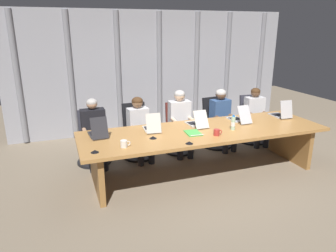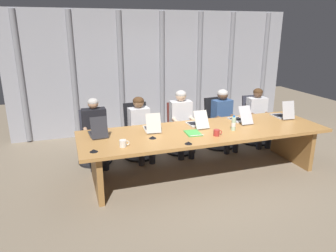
% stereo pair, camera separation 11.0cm
% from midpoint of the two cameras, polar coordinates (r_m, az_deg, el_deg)
% --- Properties ---
extents(ground_plane, '(12.95, 12.95, 0.00)m').
position_cam_midpoint_polar(ground_plane, '(5.32, 5.80, -8.43)').
color(ground_plane, '#7F705B').
extents(conference_table, '(3.97, 1.21, 0.75)m').
position_cam_midpoint_polar(conference_table, '(5.09, 6.00, -2.25)').
color(conference_table, '#B77F42').
rests_on(conference_table, ground_plane).
extents(curtain_backdrop, '(6.48, 0.17, 2.70)m').
position_cam_midpoint_polar(curtain_backdrop, '(7.28, -2.77, 9.77)').
color(curtain_backdrop, '#9999A0').
rests_on(curtain_backdrop, ground_plane).
extents(laptop_left_end, '(0.27, 0.45, 0.33)m').
position_cam_midpoint_polar(laptop_left_end, '(4.83, -13.30, -1.13)').
color(laptop_left_end, '#2D2D33').
rests_on(laptop_left_end, conference_table).
extents(laptop_left_mid, '(0.27, 0.45, 0.31)m').
position_cam_midpoint_polar(laptop_left_mid, '(4.97, -3.62, -0.18)').
color(laptop_left_mid, beige).
rests_on(laptop_left_mid, conference_table).
extents(laptop_center, '(0.25, 0.48, 0.29)m').
position_cam_midpoint_polar(laptop_center, '(5.23, 4.60, 0.65)').
color(laptop_center, beige).
rests_on(laptop_center, conference_table).
extents(laptop_right_mid, '(0.24, 0.51, 0.30)m').
position_cam_midpoint_polar(laptop_right_mid, '(5.60, 12.21, 1.47)').
color(laptop_right_mid, '#BCBCC1').
rests_on(laptop_right_mid, conference_table).
extents(laptop_right_end, '(0.26, 0.43, 0.33)m').
position_cam_midpoint_polar(laptop_right_end, '(6.08, 19.38, 2.16)').
color(laptop_right_end, '#BCBCC1').
rests_on(laptop_right_end, conference_table).
extents(office_chair_left_end, '(0.60, 0.60, 0.93)m').
position_cam_midpoint_polar(office_chair_left_end, '(5.75, -14.05, -3.07)').
color(office_chair_left_end, '#2D2D38').
rests_on(office_chair_left_end, ground_plane).
extents(office_chair_left_mid, '(0.60, 0.60, 0.99)m').
position_cam_midpoint_polar(office_chair_left_mid, '(5.87, -6.17, -2.02)').
color(office_chair_left_mid, black).
rests_on(office_chair_left_mid, ground_plane).
extents(office_chair_center, '(0.60, 0.60, 0.93)m').
position_cam_midpoint_polar(office_chair_center, '(6.11, 1.41, -1.32)').
color(office_chair_center, '#511E19').
rests_on(office_chair_center, ground_plane).
extents(office_chair_right_mid, '(0.60, 0.60, 0.98)m').
position_cam_midpoint_polar(office_chair_right_mid, '(6.44, 8.26, -0.38)').
color(office_chair_right_mid, black).
rests_on(office_chair_right_mid, ground_plane).
extents(office_chair_right_end, '(0.60, 0.60, 0.96)m').
position_cam_midpoint_polar(office_chair_right_end, '(6.87, 14.58, 0.32)').
color(office_chair_right_end, '#2D2D38').
rests_on(office_chair_right_end, ground_plane).
extents(person_left_end, '(0.42, 0.55, 1.18)m').
position_cam_midpoint_polar(person_left_end, '(5.51, -13.84, -0.48)').
color(person_left_end, black).
rests_on(person_left_end, ground_plane).
extents(person_left_mid, '(0.41, 0.57, 1.15)m').
position_cam_midpoint_polar(person_left_mid, '(5.64, -5.74, 0.23)').
color(person_left_mid, silver).
rests_on(person_left_mid, ground_plane).
extents(person_center, '(0.43, 0.56, 1.21)m').
position_cam_midpoint_polar(person_center, '(5.87, 1.78, 1.41)').
color(person_center, silver).
rests_on(person_center, ground_plane).
extents(person_right_mid, '(0.42, 0.57, 1.18)m').
position_cam_midpoint_polar(person_right_mid, '(6.24, 9.37, 1.99)').
color(person_right_mid, '#335184').
rests_on(person_right_mid, ground_plane).
extents(person_right_end, '(0.42, 0.57, 1.15)m').
position_cam_midpoint_polar(person_right_end, '(6.65, 15.30, 2.35)').
color(person_right_end, silver).
rests_on(person_right_end, ground_plane).
extents(water_bottle_primary, '(0.07, 0.07, 0.24)m').
position_cam_midpoint_polar(water_bottle_primary, '(5.08, 11.17, 0.49)').
color(water_bottle_primary, '#ADD1B2').
rests_on(water_bottle_primary, conference_table).
extents(coffee_mug_near, '(0.14, 0.09, 0.10)m').
position_cam_midpoint_polar(coffee_mug_near, '(4.32, -8.72, -3.22)').
color(coffee_mug_near, white).
rests_on(coffee_mug_near, conference_table).
extents(coffee_mug_far, '(0.14, 0.09, 0.09)m').
position_cam_midpoint_polar(coffee_mug_far, '(4.79, 8.24, -1.15)').
color(coffee_mug_far, '#B2332D').
rests_on(coffee_mug_far, conference_table).
extents(conference_mic_left_side, '(0.11, 0.11, 0.03)m').
position_cam_midpoint_polar(conference_mic_left_side, '(4.23, -13.92, -4.48)').
color(conference_mic_left_side, black).
rests_on(conference_mic_left_side, conference_table).
extents(conference_mic_middle, '(0.11, 0.11, 0.03)m').
position_cam_midpoint_polar(conference_mic_middle, '(4.63, -3.42, -2.07)').
color(conference_mic_middle, black).
rests_on(conference_mic_middle, conference_table).
extents(conference_mic_right_side, '(0.11, 0.11, 0.03)m').
position_cam_midpoint_polar(conference_mic_right_side, '(4.42, 3.18, -3.04)').
color(conference_mic_right_side, black).
rests_on(conference_mic_right_side, conference_table).
extents(spiral_notepad, '(0.24, 0.32, 0.03)m').
position_cam_midpoint_polar(spiral_notepad, '(4.85, 3.96, -1.28)').
color(spiral_notepad, '#4CB74C').
rests_on(spiral_notepad, conference_table).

